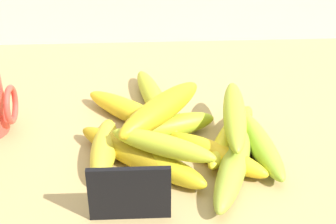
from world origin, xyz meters
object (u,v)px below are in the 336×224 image
object	(u,v)px
banana_3	(128,152)
banana_6	(164,167)
banana_0	(233,167)
banana_5	(132,112)
banana_12	(161,111)
banana_9	(259,144)
banana_10	(235,115)
banana_11	(163,145)
banana_8	(104,149)
banana_2	(217,155)
chalkboard_sign	(130,195)
banana_4	(169,127)
banana_7	(232,136)
banana_1	(153,96)

from	to	relation	value
banana_3	banana_6	bearing A→B (deg)	-35.85
banana_0	banana_6	distance (cm)	10.31
banana_5	banana_12	distance (cm)	8.87
banana_9	banana_0	bearing A→B (deg)	-130.63
banana_10	banana_11	xyz separation A→B (cm)	(-11.60, -6.99, -0.31)
banana_0	banana_8	world-z (taller)	same
banana_6	banana_9	world-z (taller)	banana_9
banana_10	banana_12	xyz separation A→B (cm)	(-11.61, 1.24, 0.37)
banana_2	banana_3	distance (cm)	13.60
banana_3	banana_11	xyz separation A→B (cm)	(5.19, -3.18, 3.43)
banana_0	banana_11	bearing A→B (deg)	171.90
chalkboard_sign	banana_0	xyz separation A→B (cm)	(15.10, 7.54, -1.86)
chalkboard_sign	banana_9	distance (cm)	24.24
banana_3	banana_4	xyz separation A→B (cm)	(6.53, 6.41, 0.01)
chalkboard_sign	banana_7	xyz separation A→B (cm)	(16.07, 15.76, -1.93)
banana_3	banana_6	distance (cm)	6.52
banana_5	banana_10	size ratio (longest dim) A/B	1.01
banana_5	banana_11	xyz separation A→B (cm)	(4.79, -14.48, 3.43)
banana_10	banana_1	bearing A→B (deg)	134.46
banana_0	banana_2	bearing A→B (deg)	119.86
banana_0	banana_4	bearing A→B (deg)	129.22
banana_6	banana_2	bearing A→B (deg)	17.85
chalkboard_sign	banana_11	size ratio (longest dim) A/B	0.66
banana_0	banana_10	bearing A→B (deg)	81.71
chalkboard_sign	banana_0	distance (cm)	16.98
banana_12	banana_10	bearing A→B (deg)	-6.11
banana_3	chalkboard_sign	bearing A→B (deg)	-87.87
banana_9	banana_1	bearing A→B (deg)	136.65
banana_8	banana_9	bearing A→B (deg)	0.85
chalkboard_sign	banana_8	bearing A→B (deg)	107.91
chalkboard_sign	banana_9	size ratio (longest dim) A/B	0.59
banana_10	banana_12	distance (cm)	11.69
chalkboard_sign	banana_8	xyz separation A→B (cm)	(-4.21, 13.03, -1.87)
chalkboard_sign	banana_12	xyz separation A→B (cm)	(4.72, 17.25, 2.18)
chalkboard_sign	banana_2	size ratio (longest dim) A/B	0.63
banana_9	banana_12	bearing A→B (deg)	165.90
banana_0	banana_11	size ratio (longest dim) A/B	1.24
banana_3	banana_4	distance (cm)	9.14
banana_4	banana_7	world-z (taller)	same
banana_2	banana_10	xyz separation A→B (cm)	(3.24, 4.97, 3.87)
banana_0	banana_9	bearing A→B (deg)	49.37
banana_3	banana_7	distance (cm)	16.91
banana_3	banana_4	bearing A→B (deg)	44.46
banana_1	banana_6	size ratio (longest dim) A/B	1.25
chalkboard_sign	banana_7	distance (cm)	22.59
banana_9	banana_12	xyz separation A→B (cm)	(-15.39, 3.87, 4.11)
banana_2	banana_3	world-z (taller)	banana_3
banana_3	banana_10	bearing A→B (deg)	12.79
banana_7	banana_10	distance (cm)	3.75
banana_1	banana_9	world-z (taller)	banana_9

